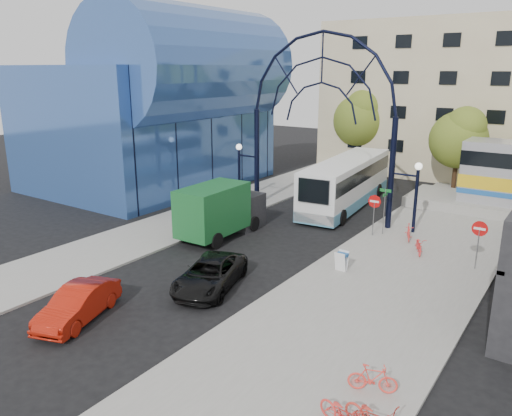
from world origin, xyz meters
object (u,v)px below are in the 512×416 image
Objects in this scene: gateway_arch at (321,88)px; tree_north_b at (361,117)px; city_bus at (347,182)px; sandwich_board at (342,259)px; bike_near_a at (419,245)px; bike_far_b at (373,378)px; do_not_enter_sign at (479,233)px; bike_near_b at (409,232)px; bike_far_c at (345,414)px; stop_sign at (374,205)px; tree_north_a at (460,137)px; street_name_sign at (385,202)px; black_suv at (210,274)px; red_sedan at (78,304)px; green_truck at (222,210)px.

tree_north_b is (-3.88, 15.93, -3.29)m from gateway_arch.
sandwich_board is at bearing -71.83° from city_bus.
bike_near_a is 13.11m from bike_far_b.
do_not_enter_sign is 4.99m from bike_near_b.
city_bus is 24.11m from bike_far_c.
stop_sign is 1.61× the size of bike_near_b.
street_name_sign is at bearing -93.96° from tree_north_a.
stop_sign is at bearing 1.26° from bike_far_b.
bike_near_b is at bearing -7.88° from street_name_sign.
gateway_arch is 13.98m from tree_north_a.
tree_north_a is (0.92, 13.33, 2.48)m from street_name_sign.
street_name_sign is 6.87m from city_bus.
city_bus is at bearing 144.27° from do_not_enter_sign.
red_sedan is (-2.43, -5.31, 0.01)m from black_suv.
bike_far_b is at bearing -81.11° from tree_north_a.
street_name_sign is 13.59m from tree_north_a.
red_sedan reaches higher than sandwich_board.
do_not_enter_sign is 0.35× the size of tree_north_a.
city_bus reaches higher than stop_sign.
green_truck is 7.56m from black_suv.
tree_north_a is 21.05m from green_truck.
do_not_enter_sign is 0.89× the size of street_name_sign.
gateway_arch is 15.35m from black_suv.
gateway_arch reaches higher than bike_near_b.
black_suv is at bearing -107.97° from street_name_sign.
green_truck reaches higher than bike_far_b.
stop_sign is 6.20m from sandwich_board.
black_suv is at bearing -83.87° from gateway_arch.
do_not_enter_sign reaches higher than bike_far_b.
green_truck reaches higher than bike_far_c.
stop_sign is at bearing 169.21° from bike_near_b.
bike_near_b is at bearing 47.40° from black_suv.
red_sedan reaches higher than bike_near_b.
gateway_arch is 3.25× the size of red_sedan.
sandwich_board is at bearing 33.17° from black_suv.
black_suv is (-4.72, -25.02, -3.92)m from tree_north_a.
bike_far_b is at bearing -68.11° from stop_sign.
stop_sign is 0.36× the size of tree_north_a.
street_name_sign is at bearing 32.92° from green_truck.
city_bus is 3.02× the size of red_sedan.
street_name_sign reaches higher than bike_far_c.
city_bus is 1.97× the size of green_truck.
green_truck is at bearing -172.55° from bike_near_b.
city_bus reaches higher than do_not_enter_sign.
bike_near_b is (9.66, 5.27, -1.02)m from green_truck.
city_bus is at bearing 127.85° from stop_sign.
bike_far_b is at bearing -92.17° from do_not_enter_sign.
bike_near_a is (6.59, 9.69, -0.11)m from black_suv.
sandwich_board is 0.24× the size of red_sedan.
tree_north_b is at bearing 75.85° from red_sedan.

